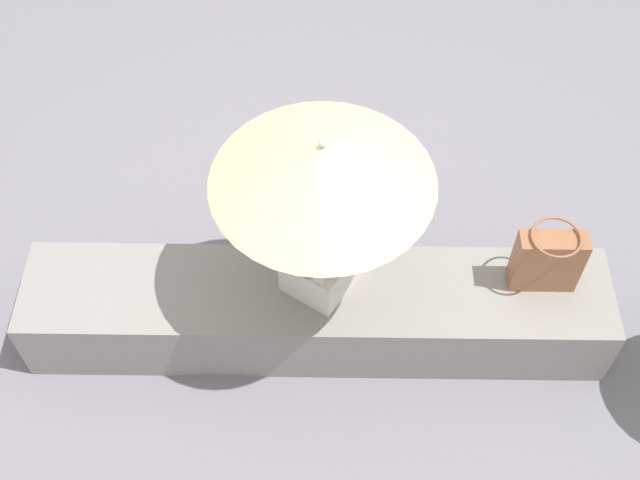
# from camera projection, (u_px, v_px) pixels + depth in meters

# --- Properties ---
(ground_plane) EXTENTS (14.00, 14.00, 0.00)m
(ground_plane) POSITION_uv_depth(u_px,v_px,m) (317.00, 332.00, 4.19)
(ground_plane) COLOR slate
(stone_bench) EXTENTS (2.82, 0.52, 0.40)m
(stone_bench) POSITION_uv_depth(u_px,v_px,m) (317.00, 312.00, 4.03)
(stone_bench) COLOR gray
(stone_bench) RESTS_ON ground
(person_seated) EXTENTS (0.42, 0.50, 0.90)m
(person_seated) POSITION_uv_depth(u_px,v_px,m) (324.00, 229.00, 3.59)
(person_seated) COLOR beige
(person_seated) RESTS_ON stone_bench
(parasol) EXTENTS (0.93, 0.93, 0.99)m
(parasol) POSITION_uv_depth(u_px,v_px,m) (323.00, 165.00, 3.19)
(parasol) COLOR #B7B7BC
(parasol) RESTS_ON stone_bench
(handbag_black) EXTENTS (0.31, 0.23, 0.36)m
(handbag_black) POSITION_uv_depth(u_px,v_px,m) (547.00, 260.00, 3.75)
(handbag_black) COLOR brown
(handbag_black) RESTS_ON stone_bench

